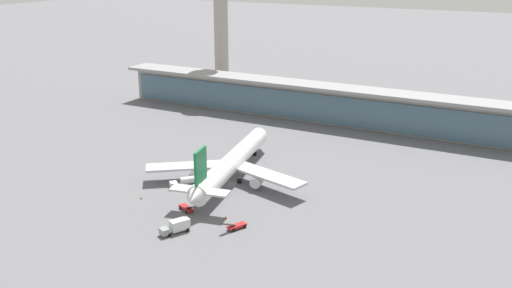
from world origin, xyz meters
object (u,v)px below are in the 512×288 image
service_truck_near_nose_white (186,181)px  control_tower (221,17)px  service_truck_mid_apron_red (187,208)px  safety_cone_alpha (141,198)px  airliner_on_stand (231,163)px  service_truck_under_wing_red (236,226)px  service_truck_by_tail_grey (177,226)px  safety_cone_bravo (226,217)px

service_truck_near_nose_white → control_tower: 115.49m
service_truck_mid_apron_red → safety_cone_alpha: 15.33m
service_truck_mid_apron_red → airliner_on_stand: bearing=91.1°
service_truck_under_wing_red → control_tower: bearing=122.5°
service_truck_under_wing_red → airliner_on_stand: bearing=122.4°
service_truck_mid_apron_red → service_truck_by_tail_grey: bearing=-66.5°
service_truck_near_nose_white → service_truck_by_tail_grey: 28.40m
service_truck_by_tail_grey → safety_cone_alpha: bearing=150.0°
service_truck_mid_apron_red → safety_cone_alpha: service_truck_mid_apron_red is taller
safety_cone_bravo → service_truck_by_tail_grey: bearing=-117.7°
service_truck_mid_apron_red → control_tower: size_ratio=0.10×
control_tower → safety_cone_bravo: control_tower is taller
airliner_on_stand → service_truck_near_nose_white: size_ratio=7.89×
airliner_on_stand → safety_cone_bravo: size_ratio=90.10×
control_tower → safety_cone_alpha: 125.06m
service_truck_mid_apron_red → safety_cone_bravo: bearing=4.9°
airliner_on_stand → safety_cone_bravo: airliner_on_stand is taller
airliner_on_stand → service_truck_mid_apron_red: bearing=-88.9°
safety_cone_alpha → service_truck_under_wing_red: bearing=-6.3°
service_truck_by_tail_grey → control_tower: (-62.01, 123.72, 35.02)m
service_truck_by_tail_grey → control_tower: control_tower is taller
control_tower → airliner_on_stand: bearing=-57.5°
service_truck_near_nose_white → safety_cone_bravo: size_ratio=11.43×
airliner_on_stand → safety_cone_alpha: bearing=-122.6°
control_tower → service_truck_under_wing_red: bearing=-57.5°
service_truck_near_nose_white → safety_cone_alpha: (-5.97, -12.96, -1.39)m
airliner_on_stand → service_truck_under_wing_red: size_ratio=9.37×
control_tower → safety_cone_bravo: (68.34, -111.65, -36.39)m
service_truck_mid_apron_red → service_truck_by_tail_grey: 12.14m
service_truck_mid_apron_red → service_truck_by_tail_grey: (4.84, -11.10, 0.88)m
service_truck_under_wing_red → service_truck_mid_apron_red: bearing=169.8°
service_truck_near_nose_white → safety_cone_bravo: 24.08m
service_truck_near_nose_white → safety_cone_bravo: bearing=-31.4°
safety_cone_bravo → control_tower: bearing=121.5°
service_truck_near_nose_white → safety_cone_alpha: service_truck_near_nose_white is taller
service_truck_by_tail_grey → safety_cone_alpha: service_truck_by_tail_grey is taller
service_truck_under_wing_red → service_truck_mid_apron_red: same height
service_truck_by_tail_grey → control_tower: size_ratio=0.11×
safety_cone_bravo → airliner_on_stand: bearing=117.1°
safety_cone_bravo → service_truck_under_wing_red: bearing=-36.5°
airliner_on_stand → service_truck_mid_apron_red: 24.17m
service_truck_under_wing_red → service_truck_by_tail_grey: service_truck_by_tail_grey is taller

